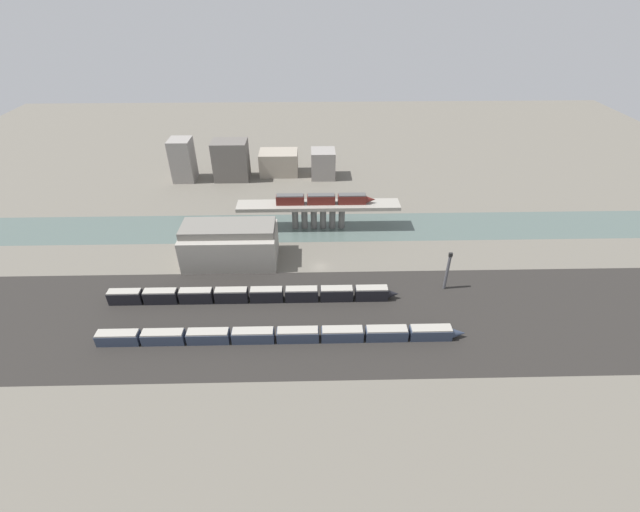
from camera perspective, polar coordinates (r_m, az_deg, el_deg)
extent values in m
plane|color=#666056|center=(134.81, 0.00, -1.43)|extent=(400.00, 400.00, 0.00)
cube|color=#282623|center=(116.10, 0.28, -8.31)|extent=(280.00, 42.00, 0.01)
cube|color=#4C5B56|center=(155.49, -0.21, 3.84)|extent=(320.00, 19.99, 0.01)
cube|color=gray|center=(151.18, -0.21, 6.78)|extent=(57.17, 7.40, 1.29)
cylinder|color=slate|center=(153.53, -3.33, 5.14)|extent=(2.20, 2.20, 8.33)
cylinder|color=slate|center=(153.44, -2.08, 5.16)|extent=(2.20, 2.20, 8.33)
cylinder|color=slate|center=(153.42, -0.84, 5.17)|extent=(2.20, 2.20, 8.33)
cylinder|color=slate|center=(153.48, 0.41, 5.19)|extent=(2.20, 2.20, 8.33)
cylinder|color=slate|center=(153.60, 1.66, 5.20)|extent=(2.20, 2.20, 8.33)
cylinder|color=slate|center=(153.80, 2.91, 5.21)|extent=(2.20, 2.20, 8.33)
cube|color=#5B1E19|center=(150.34, -4.00, 7.47)|extent=(9.75, 2.82, 3.11)
cube|color=#4C4C4C|center=(149.56, -4.03, 8.07)|extent=(9.36, 2.60, 0.40)
cube|color=#5B1E19|center=(150.20, 0.14, 7.53)|extent=(9.75, 2.82, 3.11)
cube|color=#4C4C4C|center=(149.43, 0.14, 8.13)|extent=(9.36, 2.60, 0.40)
cube|color=#5B1E19|center=(150.83, 4.27, 7.55)|extent=(9.75, 2.82, 3.11)
cube|color=#4C4C4C|center=(150.06, 4.30, 8.15)|extent=(9.36, 2.60, 0.40)
cone|color=#5B1E19|center=(151.67, 6.77, 7.49)|extent=(3.41, 2.54, 2.54)
cube|color=#2D384C|center=(119.58, -25.29, -9.89)|extent=(10.53, 2.98, 3.13)
cube|color=#9E998E|center=(118.46, -25.49, -9.27)|extent=(10.11, 2.75, 0.40)
cube|color=#2D384C|center=(115.49, -20.14, -10.17)|extent=(10.53, 2.98, 3.13)
cube|color=#9E998E|center=(114.33, -20.31, -9.53)|extent=(10.11, 2.75, 0.40)
cube|color=#2D384C|center=(112.38, -14.65, -10.38)|extent=(10.53, 2.98, 3.13)
cube|color=#9E998E|center=(111.18, -14.78, -9.73)|extent=(10.11, 2.75, 0.40)
cube|color=#2D384C|center=(110.31, -8.89, -10.50)|extent=(10.53, 2.98, 3.13)
cube|color=#9E998E|center=(109.09, -8.97, -9.84)|extent=(10.11, 2.75, 0.40)
cube|color=#2D384C|center=(109.36, -2.98, -10.52)|extent=(10.53, 2.98, 3.13)
cube|color=#9E998E|center=(108.13, -3.00, -9.85)|extent=(10.11, 2.75, 0.40)
cube|color=#2D384C|center=(109.54, 2.98, -10.42)|extent=(10.53, 2.98, 3.13)
cube|color=#9E998E|center=(108.31, 3.01, -9.76)|extent=(10.11, 2.75, 0.40)
cube|color=#2D384C|center=(110.86, 8.85, -10.22)|extent=(10.53, 2.98, 3.13)
cube|color=#9E998E|center=(109.65, 8.93, -9.56)|extent=(10.11, 2.75, 0.40)
cube|color=#2D384C|center=(113.28, 14.52, -9.93)|extent=(10.53, 2.98, 3.13)
cube|color=#9E998E|center=(112.09, 14.65, -9.28)|extent=(10.11, 2.75, 0.40)
cone|color=#2D384C|center=(115.45, 17.96, -9.76)|extent=(3.69, 2.69, 2.69)
cube|color=black|center=(131.61, -24.50, -5.03)|extent=(9.20, 2.81, 3.74)
cube|color=#9E998E|center=(130.42, -24.71, -4.32)|extent=(8.84, 2.59, 0.40)
cube|color=black|center=(128.03, -20.44, -5.12)|extent=(9.20, 2.81, 3.74)
cube|color=#9E998E|center=(126.80, -20.62, -4.39)|extent=(8.84, 2.59, 0.40)
cube|color=black|center=(125.11, -16.16, -5.18)|extent=(9.20, 2.81, 3.74)
cube|color=#9E998E|center=(123.86, -16.31, -4.43)|extent=(8.84, 2.59, 0.40)
cube|color=black|center=(122.92, -11.71, -5.21)|extent=(9.20, 2.81, 3.74)
cube|color=#9E998E|center=(121.65, -11.82, -4.45)|extent=(8.84, 2.59, 0.40)
cube|color=black|center=(121.49, -7.12, -5.21)|extent=(9.20, 2.81, 3.74)
cube|color=#9E998E|center=(120.20, -7.19, -4.45)|extent=(8.84, 2.59, 0.40)
cube|color=black|center=(120.85, -2.46, -5.18)|extent=(9.20, 2.81, 3.74)
cube|color=#9E998E|center=(119.55, -2.48, -4.41)|extent=(8.84, 2.59, 0.40)
cube|color=black|center=(121.01, 2.22, -5.11)|extent=(9.20, 2.81, 3.74)
cube|color=#9E998E|center=(119.71, 2.25, -4.34)|extent=(8.84, 2.59, 0.40)
cube|color=black|center=(121.96, 6.86, -5.01)|extent=(9.20, 2.81, 3.74)
cube|color=#9E998E|center=(120.67, 6.93, -4.25)|extent=(8.84, 2.59, 0.40)
cone|color=black|center=(123.08, 9.73, -5.00)|extent=(3.22, 2.53, 2.53)
cube|color=#9E998E|center=(137.89, -11.85, 1.31)|extent=(29.18, 15.32, 10.64)
cube|color=slate|center=(134.57, -12.17, 3.64)|extent=(28.60, 10.72, 2.34)
cylinder|color=#4C4C51|center=(127.98, 16.57, -2.16)|extent=(0.86, 0.86, 11.23)
cube|color=black|center=(124.56, 17.03, 0.15)|extent=(1.00, 0.70, 1.20)
cube|color=gray|center=(199.17, -17.83, 12.11)|extent=(9.18, 10.15, 18.17)
cube|color=#605B56|center=(195.04, -11.78, 12.39)|extent=(14.93, 10.75, 17.07)
cube|color=gray|center=(198.56, -5.51, 12.29)|extent=(16.97, 12.01, 10.29)
cube|color=gray|center=(193.75, 0.41, 12.19)|extent=(10.46, 10.73, 12.27)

